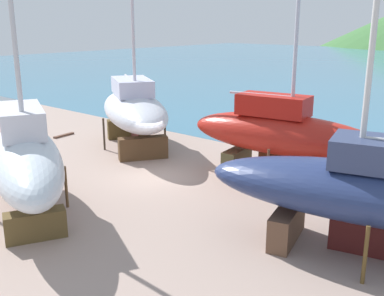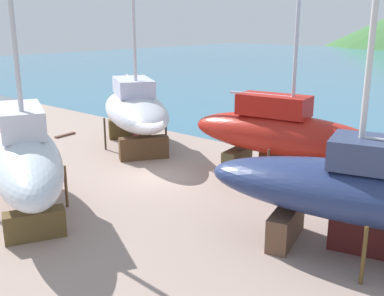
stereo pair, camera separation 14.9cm
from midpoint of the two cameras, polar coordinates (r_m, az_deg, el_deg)
The scene contains 8 objects.
ground_plane at distance 19.55m, azimuth -15.66°, elevation -7.02°, with size 49.63×49.63×0.00m, color #A48C80.
sailboat_far_slipway at distance 21.36m, azimuth 10.80°, elevation 1.78°, with size 9.25×3.86×13.44m.
sailboat_small_center at distance 27.21m, azimuth -7.41°, elevation 4.85°, with size 10.19×8.15×16.50m.
sailboat_large_starboard at distance 18.66m, azimuth -20.29°, elevation -1.12°, with size 9.85×6.57×17.32m.
sailboat_mid_port at distance 15.19m, azimuth 21.92°, elevation -5.08°, with size 11.21×5.75×17.32m.
worker at distance 27.09m, azimuth 12.81°, elevation 1.35°, with size 0.46×0.29×1.65m.
timber_short_skew at distance 31.34m, azimuth -15.87°, elevation 1.54°, with size 1.60×0.23×0.11m, color brown.
timber_plank_near at distance 27.82m, azimuth -22.86°, elevation -0.85°, with size 1.63×0.18×0.10m, color olive.
Camera 1 is at (15.26, -14.80, 7.28)m, focal length 42.64 mm.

